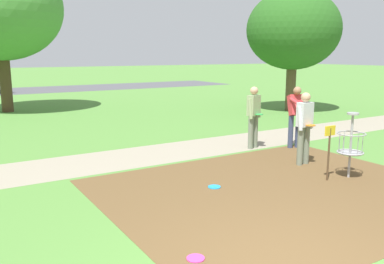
{
  "coord_description": "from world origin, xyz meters",
  "views": [
    {
      "loc": [
        -3.26,
        -3.11,
        2.59
      ],
      "look_at": [
        1.06,
        3.92,
        1.0
      ],
      "focal_mm": 38.17,
      "sensor_mm": 36.0,
      "label": 1
    }
  ],
  "objects_px": {
    "frisbee_by_tee": "(214,187)",
    "frisbee_near_basket": "(307,138)",
    "frisbee_mid_grass": "(196,258)",
    "tree_mid_right": "(293,30)",
    "player_waiting_right": "(304,124)",
    "player_waiting_left": "(254,114)",
    "player_foreground_watching": "(295,113)",
    "disc_golf_basket": "(349,143)"
  },
  "relations": [
    {
      "from": "player_waiting_right",
      "to": "frisbee_mid_grass",
      "type": "bearing_deg",
      "value": -151.12
    },
    {
      "from": "player_waiting_right",
      "to": "tree_mid_right",
      "type": "distance_m",
      "value": 9.85
    },
    {
      "from": "player_waiting_right",
      "to": "frisbee_near_basket",
      "type": "bearing_deg",
      "value": 41.24
    },
    {
      "from": "player_foreground_watching",
      "to": "tree_mid_right",
      "type": "relative_size",
      "value": 0.32
    },
    {
      "from": "frisbee_by_tee",
      "to": "tree_mid_right",
      "type": "relative_size",
      "value": 0.05
    },
    {
      "from": "player_waiting_right",
      "to": "player_waiting_left",
      "type": "bearing_deg",
      "value": 87.31
    },
    {
      "from": "player_waiting_right",
      "to": "tree_mid_right",
      "type": "relative_size",
      "value": 0.32
    },
    {
      "from": "tree_mid_right",
      "to": "frisbee_near_basket",
      "type": "bearing_deg",
      "value": -130.11
    },
    {
      "from": "frisbee_mid_grass",
      "to": "player_waiting_right",
      "type": "bearing_deg",
      "value": 28.88
    },
    {
      "from": "player_waiting_right",
      "to": "frisbee_by_tee",
      "type": "distance_m",
      "value": 2.93
    },
    {
      "from": "player_foreground_watching",
      "to": "frisbee_near_basket",
      "type": "bearing_deg",
      "value": 29.69
    },
    {
      "from": "disc_golf_basket",
      "to": "frisbee_by_tee",
      "type": "bearing_deg",
      "value": 161.24
    },
    {
      "from": "disc_golf_basket",
      "to": "player_waiting_right",
      "type": "height_order",
      "value": "player_waiting_right"
    },
    {
      "from": "player_waiting_right",
      "to": "frisbee_by_tee",
      "type": "xyz_separation_m",
      "value": [
        -2.76,
        -0.31,
        -0.96
      ]
    },
    {
      "from": "player_waiting_left",
      "to": "frisbee_mid_grass",
      "type": "distance_m",
      "value": 6.54
    },
    {
      "from": "disc_golf_basket",
      "to": "player_waiting_left",
      "type": "distance_m",
      "value": 3.19
    },
    {
      "from": "frisbee_near_basket",
      "to": "tree_mid_right",
      "type": "height_order",
      "value": "tree_mid_right"
    },
    {
      "from": "frisbee_near_basket",
      "to": "player_waiting_left",
      "type": "bearing_deg",
      "value": -175.49
    },
    {
      "from": "frisbee_mid_grass",
      "to": "tree_mid_right",
      "type": "distance_m",
      "value": 15.0
    },
    {
      "from": "frisbee_by_tee",
      "to": "frisbee_near_basket",
      "type": "bearing_deg",
      "value": 25.12
    },
    {
      "from": "player_waiting_right",
      "to": "tree_mid_right",
      "type": "xyz_separation_m",
      "value": [
        6.48,
        6.94,
        2.65
      ]
    },
    {
      "from": "frisbee_by_tee",
      "to": "tree_mid_right",
      "type": "bearing_deg",
      "value": 38.12
    },
    {
      "from": "player_waiting_left",
      "to": "frisbee_near_basket",
      "type": "xyz_separation_m",
      "value": [
        2.33,
        0.18,
        -0.96
      ]
    },
    {
      "from": "frisbee_near_basket",
      "to": "frisbee_mid_grass",
      "type": "xyz_separation_m",
      "value": [
        -7.0,
        -4.65,
        0.0
      ]
    },
    {
      "from": "player_waiting_left",
      "to": "player_waiting_right",
      "type": "xyz_separation_m",
      "value": [
        -0.09,
        -1.94,
        0.0
      ]
    },
    {
      "from": "tree_mid_right",
      "to": "frisbee_mid_grass",
      "type": "bearing_deg",
      "value": -139.44
    },
    {
      "from": "disc_golf_basket",
      "to": "frisbee_by_tee",
      "type": "xyz_separation_m",
      "value": [
        -2.75,
        0.93,
        -0.74
      ]
    },
    {
      "from": "player_waiting_right",
      "to": "frisbee_mid_grass",
      "type": "height_order",
      "value": "player_waiting_right"
    },
    {
      "from": "frisbee_near_basket",
      "to": "frisbee_mid_grass",
      "type": "relative_size",
      "value": 0.87
    },
    {
      "from": "frisbee_near_basket",
      "to": "tree_mid_right",
      "type": "relative_size",
      "value": 0.04
    },
    {
      "from": "player_foreground_watching",
      "to": "frisbee_near_basket",
      "type": "height_order",
      "value": "player_foreground_watching"
    },
    {
      "from": "player_waiting_left",
      "to": "frisbee_by_tee",
      "type": "distance_m",
      "value": 3.75
    },
    {
      "from": "player_waiting_left",
      "to": "tree_mid_right",
      "type": "height_order",
      "value": "tree_mid_right"
    },
    {
      "from": "disc_golf_basket",
      "to": "frisbee_mid_grass",
      "type": "bearing_deg",
      "value": -164.28
    },
    {
      "from": "player_foreground_watching",
      "to": "frisbee_by_tee",
      "type": "bearing_deg",
      "value": -156.53
    },
    {
      "from": "player_waiting_right",
      "to": "frisbee_near_basket",
      "type": "distance_m",
      "value": 3.36
    },
    {
      "from": "frisbee_mid_grass",
      "to": "tree_mid_right",
      "type": "xyz_separation_m",
      "value": [
        11.06,
        9.47,
        3.61
      ]
    },
    {
      "from": "player_foreground_watching",
      "to": "frisbee_by_tee",
      "type": "distance_m",
      "value": 4.31
    },
    {
      "from": "player_foreground_watching",
      "to": "frisbee_mid_grass",
      "type": "xyz_separation_m",
      "value": [
        -5.68,
        -3.9,
        -0.98
      ]
    },
    {
      "from": "player_waiting_left",
      "to": "frisbee_by_tee",
      "type": "xyz_separation_m",
      "value": [
        -2.85,
        -2.24,
        -0.96
      ]
    },
    {
      "from": "player_waiting_right",
      "to": "frisbee_mid_grass",
      "type": "xyz_separation_m",
      "value": [
        -4.58,
        -2.53,
        -0.96
      ]
    },
    {
      "from": "player_waiting_left",
      "to": "tree_mid_right",
      "type": "relative_size",
      "value": 0.32
    }
  ]
}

